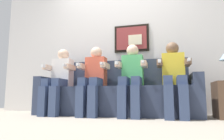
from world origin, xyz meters
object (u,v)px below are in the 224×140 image
object	(u,v)px
person_right_center	(132,76)
person_leftmost	(59,78)
couch	(115,95)
person_left_center	(94,77)
person_rightmost	(174,75)

from	to	relation	value
person_right_center	person_leftmost	bearing A→B (deg)	180.00
couch	person_leftmost	bearing A→B (deg)	-169.43
person_left_center	person_leftmost	bearing A→B (deg)	180.00
person_leftmost	person_left_center	distance (m)	0.60
person_right_center	person_rightmost	distance (m)	0.60
person_leftmost	person_rightmost	bearing A→B (deg)	0.00
couch	person_right_center	distance (m)	0.45
person_left_center	person_rightmost	world-z (taller)	same
person_leftmost	person_rightmost	xyz separation A→B (m)	(1.81, 0.00, 0.00)
couch	person_right_center	size ratio (longest dim) A/B	2.31
person_leftmost	person_left_center	size ratio (longest dim) A/B	1.00
person_rightmost	person_left_center	bearing A→B (deg)	180.00
person_leftmost	person_right_center	world-z (taller)	same
couch	person_rightmost	bearing A→B (deg)	-10.57
couch	person_leftmost	size ratio (longest dim) A/B	2.31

